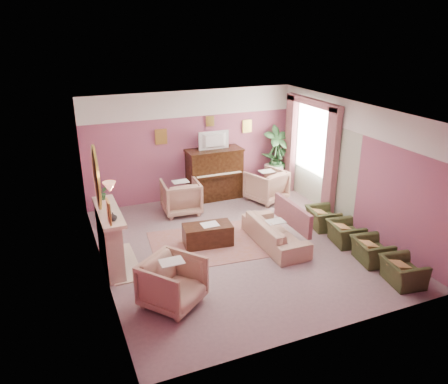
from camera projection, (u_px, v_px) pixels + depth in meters
name	position (u px, v px, depth m)	size (l,w,h in m)	color
floor	(239.00, 245.00, 9.14)	(5.50, 6.00, 0.01)	gray
ceiling	(241.00, 112.00, 8.12)	(5.50, 6.00, 0.01)	white
wall_back	(192.00, 146.00, 11.21)	(5.50, 0.02, 2.80)	#7A426C
wall_front	(330.00, 251.00, 6.05)	(5.50, 0.02, 2.80)	#7A426C
wall_left	(97.00, 203.00, 7.64)	(0.02, 6.00, 2.80)	#7A426C
wall_right	(353.00, 166.00, 9.61)	(0.02, 6.00, 2.80)	#7A426C
picture_rail_band	(191.00, 104.00, 10.81)	(5.50, 0.01, 0.65)	white
stripe_panel	(318.00, 164.00, 10.84)	(0.01, 3.00, 2.15)	#AFB8A0
fireplace_surround	(110.00, 240.00, 8.18)	(0.30, 1.40, 1.10)	beige
fireplace_inset	(116.00, 246.00, 8.27)	(0.18, 0.72, 0.68)	black
fire_ember	(119.00, 254.00, 8.35)	(0.06, 0.54, 0.10)	orange
mantel_shelf	(108.00, 212.00, 7.98)	(0.40, 1.55, 0.07)	beige
hearth	(123.00, 263.00, 8.45)	(0.55, 1.50, 0.02)	beige
mirror_frame	(96.00, 178.00, 7.69)	(0.04, 0.72, 1.20)	gold
mirror_glass	(98.00, 178.00, 7.70)	(0.01, 0.60, 1.06)	silver
sconce_shade	(110.00, 187.00, 6.75)	(0.20, 0.20, 0.16)	#FCA178
piano	(214.00, 174.00, 11.38)	(1.40, 0.60, 1.30)	black
piano_keyshelf	(219.00, 176.00, 11.06)	(1.30, 0.12, 0.06)	black
piano_keys	(219.00, 174.00, 11.04)	(1.20, 0.08, 0.02)	white
piano_top	(214.00, 150.00, 11.14)	(1.45, 0.65, 0.04)	black
television	(215.00, 139.00, 10.99)	(0.80, 0.12, 0.48)	black
print_back_left	(161.00, 137.00, 10.77)	(0.30, 0.03, 0.38)	gold
print_back_right	(247.00, 126.00, 11.59)	(0.26, 0.03, 0.34)	gold
print_back_mid	(210.00, 121.00, 11.13)	(0.22, 0.03, 0.26)	gold
print_left_wall	(109.00, 212.00, 6.51)	(0.03, 0.28, 0.36)	gold
window_blind	(313.00, 137.00, 10.82)	(0.03, 1.40, 1.80)	#EDE3C7
curtain_left	(331.00, 163.00, 10.14)	(0.16, 0.34, 2.60)	#844C53
curtain_right	(290.00, 144.00, 11.73)	(0.16, 0.34, 2.60)	#844C53
pelmet	(313.00, 102.00, 10.48)	(0.16, 2.20, 0.16)	#844C53
mantel_plant	(103.00, 193.00, 8.40)	(0.16, 0.16, 0.28)	#2D6031
mantel_vase	(113.00, 217.00, 7.52)	(0.16, 0.16, 0.16)	white
area_rug	(212.00, 243.00, 9.20)	(2.50, 1.80, 0.01)	#996059
coffee_table	(208.00, 235.00, 9.09)	(1.00, 0.50, 0.45)	#321A0F
table_paper	(210.00, 224.00, 9.02)	(0.35, 0.28, 0.01)	white
sofa	(275.00, 228.00, 9.06)	(0.61, 1.83, 0.74)	tan
sofa_throw	(292.00, 215.00, 9.12)	(0.09, 1.38, 0.51)	#844C53
floral_armchair_left	(181.00, 195.00, 10.56)	(0.87, 0.87, 0.90)	tan
floral_armchair_right	(266.00, 184.00, 11.28)	(0.87, 0.87, 0.90)	tan
floral_armchair_front	(173.00, 281.00, 7.07)	(0.87, 0.87, 0.90)	tan
olive_chair_a	(403.00, 268.00, 7.70)	(0.50, 0.71, 0.62)	#3B4322
olive_chair_b	(372.00, 247.00, 8.41)	(0.50, 0.71, 0.62)	#3B4322
olive_chair_c	(345.00, 230.00, 9.11)	(0.50, 0.71, 0.62)	#3B4322
olive_chair_d	(323.00, 215.00, 9.82)	(0.50, 0.71, 0.62)	#3B4322
side_table	(273.00, 177.00, 12.08)	(0.52, 0.52, 0.70)	white
side_plant_big	(274.00, 159.00, 11.89)	(0.30, 0.30, 0.34)	#2D6031
side_plant_small	(280.00, 161.00, 11.86)	(0.16, 0.16, 0.28)	#2D6031
palm_pot	(275.00, 183.00, 12.18)	(0.34, 0.34, 0.34)	brown
palm_plant	(277.00, 152.00, 11.85)	(0.76, 0.76, 1.44)	#2D6031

